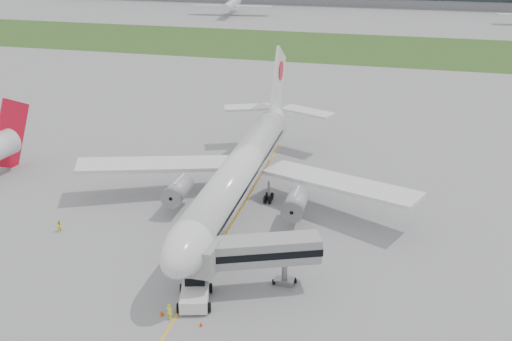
% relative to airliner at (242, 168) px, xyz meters
% --- Properties ---
extents(ground, '(600.00, 600.00, 0.00)m').
position_rel_airliner_xyz_m(ground, '(0.00, -4.87, -5.66)').
color(ground, gray).
rests_on(ground, ground).
extents(apron_markings, '(70.00, 70.00, 0.04)m').
position_rel_airliner_xyz_m(apron_markings, '(0.00, -9.87, -5.66)').
color(apron_markings, '#FFAE16').
rests_on(apron_markings, ground).
extents(grass_strip, '(600.00, 50.00, 0.02)m').
position_rel_airliner_xyz_m(grass_strip, '(0.00, 115.13, -5.65)').
color(grass_strip, '#2F521F').
rests_on(grass_strip, ground).
extents(airliner, '(48.13, 53.95, 17.88)m').
position_rel_airliner_xyz_m(airliner, '(0.00, 0.00, 0.00)').
color(airliner, silver).
rests_on(airliner, ground).
extents(pushback_tug, '(4.43, 5.56, 2.56)m').
position_rel_airliner_xyz_m(pushback_tug, '(0.94, -22.02, -4.48)').
color(pushback_tug, silver).
rests_on(pushback_tug, ground).
extents(jet_bridge, '(12.83, 8.13, 6.17)m').
position_rel_airliner_xyz_m(jet_bridge, '(6.29, -18.80, -1.09)').
color(jet_bridge, gray).
rests_on(jet_bridge, ground).
extents(safety_cone_left, '(0.43, 0.43, 0.60)m').
position_rel_airliner_xyz_m(safety_cone_left, '(-1.43, -25.30, -5.36)').
color(safety_cone_left, '#E8420C').
rests_on(safety_cone_left, ground).
extents(safety_cone_right, '(0.37, 0.37, 0.52)m').
position_rel_airliner_xyz_m(safety_cone_right, '(2.90, -25.92, -5.40)').
color(safety_cone_right, '#E8420C').
rests_on(safety_cone_right, ground).
extents(ground_crew_near, '(0.65, 0.43, 1.76)m').
position_rel_airliner_xyz_m(ground_crew_near, '(-0.44, -25.59, -4.78)').
color(ground_crew_near, '#EDFF2A').
rests_on(ground_crew_near, ground).
extents(ground_crew_far, '(0.89, 0.95, 1.56)m').
position_rel_airliner_xyz_m(ground_crew_far, '(-20.53, -12.57, -4.88)').
color(ground_crew_far, yellow).
rests_on(ground_crew_far, ground).
extents(distant_aircraft_left, '(37.75, 34.19, 13.18)m').
position_rel_airliner_xyz_m(distant_aircraft_left, '(-52.43, 174.38, -5.66)').
color(distant_aircraft_left, silver).
rests_on(distant_aircraft_left, ground).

